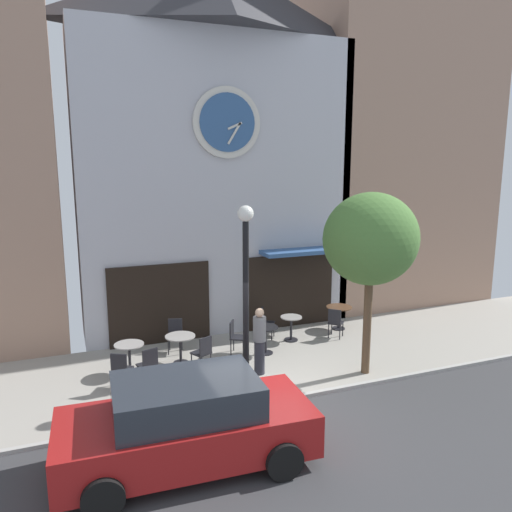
{
  "coord_description": "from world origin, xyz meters",
  "views": [
    {
      "loc": [
        -3.86,
        -9.09,
        5.14
      ],
      "look_at": [
        0.6,
        2.3,
        2.8
      ],
      "focal_mm": 34.74,
      "sensor_mm": 36.0,
      "label": 1
    }
  ],
  "objects_px": {
    "cafe_table_center_right": "(180,343)",
    "cafe_chair_mid_row": "(121,368)",
    "street_lamp": "(246,298)",
    "cafe_table_center_left": "(266,335)",
    "pedestrian_grey": "(260,340)",
    "cafe_chair_by_entrance": "(175,333)",
    "parked_car_red": "(187,423)",
    "cafe_chair_curbside": "(203,351)",
    "cafe_table_center": "(339,312)",
    "cafe_chair_outer": "(149,363)",
    "cafe_chair_left_end": "(235,335)",
    "street_tree": "(371,240)",
    "cafe_table_leftmost": "(291,325)",
    "cafe_chair_facing_street": "(335,321)",
    "cafe_table_near_curb": "(129,353)",
    "cafe_chair_corner": "(265,321)"
  },
  "relations": [
    {
      "from": "cafe_table_center_right",
      "to": "cafe_chair_mid_row",
      "type": "distance_m",
      "value": 1.88
    },
    {
      "from": "street_lamp",
      "to": "cafe_table_center_right",
      "type": "height_order",
      "value": "street_lamp"
    },
    {
      "from": "cafe_table_center_left",
      "to": "pedestrian_grey",
      "type": "bearing_deg",
      "value": -119.06
    },
    {
      "from": "cafe_chair_by_entrance",
      "to": "cafe_chair_mid_row",
      "type": "relative_size",
      "value": 1.0
    },
    {
      "from": "cafe_table_center_left",
      "to": "parked_car_red",
      "type": "height_order",
      "value": "parked_car_red"
    },
    {
      "from": "street_lamp",
      "to": "cafe_chair_curbside",
      "type": "relative_size",
      "value": 4.68
    },
    {
      "from": "cafe_table_center",
      "to": "cafe_chair_by_entrance",
      "type": "distance_m",
      "value": 5.15
    },
    {
      "from": "cafe_table_center_right",
      "to": "cafe_chair_outer",
      "type": "height_order",
      "value": "cafe_chair_outer"
    },
    {
      "from": "cafe_chair_left_end",
      "to": "cafe_chair_outer",
      "type": "height_order",
      "value": "same"
    },
    {
      "from": "cafe_table_center_right",
      "to": "pedestrian_grey",
      "type": "relative_size",
      "value": 0.46
    },
    {
      "from": "street_tree",
      "to": "cafe_table_leftmost",
      "type": "xyz_separation_m",
      "value": [
        -0.75,
        2.7,
        -2.86
      ]
    },
    {
      "from": "cafe_chair_left_end",
      "to": "cafe_chair_mid_row",
      "type": "relative_size",
      "value": 1.0
    },
    {
      "from": "cafe_chair_facing_street",
      "to": "cafe_chair_by_entrance",
      "type": "height_order",
      "value": "same"
    },
    {
      "from": "cafe_chair_by_entrance",
      "to": "parked_car_red",
      "type": "xyz_separation_m",
      "value": [
        -0.92,
        -5.21,
        0.23
      ]
    },
    {
      "from": "cafe_chair_curbside",
      "to": "cafe_chair_facing_street",
      "type": "bearing_deg",
      "value": 11.37
    },
    {
      "from": "cafe_chair_left_end",
      "to": "cafe_chair_curbside",
      "type": "distance_m",
      "value": 1.38
    },
    {
      "from": "cafe_table_center_right",
      "to": "cafe_table_leftmost",
      "type": "bearing_deg",
      "value": 8.09
    },
    {
      "from": "cafe_chair_curbside",
      "to": "street_tree",
      "type": "bearing_deg",
      "value": -22.76
    },
    {
      "from": "cafe_table_near_curb",
      "to": "cafe_table_center_left",
      "type": "relative_size",
      "value": 1.01
    },
    {
      "from": "cafe_table_leftmost",
      "to": "cafe_chair_mid_row",
      "type": "relative_size",
      "value": 0.8
    },
    {
      "from": "cafe_table_center_right",
      "to": "cafe_chair_by_entrance",
      "type": "relative_size",
      "value": 0.86
    },
    {
      "from": "cafe_table_center_left",
      "to": "cafe_table_leftmost",
      "type": "relative_size",
      "value": 1.05
    },
    {
      "from": "cafe_table_leftmost",
      "to": "cafe_table_center_left",
      "type": "bearing_deg",
      "value": -148.67
    },
    {
      "from": "street_lamp",
      "to": "cafe_chair_left_end",
      "type": "xyz_separation_m",
      "value": [
        0.43,
        2.03,
        -1.61
      ]
    },
    {
      "from": "cafe_table_near_curb",
      "to": "parked_car_red",
      "type": "xyz_separation_m",
      "value": [
        0.44,
        -4.16,
        0.21
      ]
    },
    {
      "from": "cafe_table_center",
      "to": "parked_car_red",
      "type": "height_order",
      "value": "parked_car_red"
    },
    {
      "from": "cafe_chair_mid_row",
      "to": "cafe_chair_outer",
      "type": "bearing_deg",
      "value": 3.19
    },
    {
      "from": "cafe_chair_outer",
      "to": "cafe_chair_by_entrance",
      "type": "bearing_deg",
      "value": 60.81
    },
    {
      "from": "cafe_chair_curbside",
      "to": "cafe_chair_by_entrance",
      "type": "height_order",
      "value": "same"
    },
    {
      "from": "cafe_chair_left_end",
      "to": "pedestrian_grey",
      "type": "distance_m",
      "value": 1.51
    },
    {
      "from": "cafe_table_center_left",
      "to": "cafe_chair_facing_street",
      "type": "bearing_deg",
      "value": 8.7
    },
    {
      "from": "street_lamp",
      "to": "cafe_table_center_right",
      "type": "relative_size",
      "value": 5.46
    },
    {
      "from": "cafe_chair_curbside",
      "to": "cafe_chair_mid_row",
      "type": "height_order",
      "value": "same"
    },
    {
      "from": "cafe_chair_left_end",
      "to": "cafe_chair_by_entrance",
      "type": "distance_m",
      "value": 1.66
    },
    {
      "from": "cafe_chair_left_end",
      "to": "cafe_chair_corner",
      "type": "bearing_deg",
      "value": 34.45
    },
    {
      "from": "street_lamp",
      "to": "cafe_table_leftmost",
      "type": "height_order",
      "value": "street_lamp"
    },
    {
      "from": "cafe_table_center_right",
      "to": "cafe_chair_left_end",
      "type": "bearing_deg",
      "value": 5.35
    },
    {
      "from": "cafe_chair_corner",
      "to": "pedestrian_grey",
      "type": "height_order",
      "value": "pedestrian_grey"
    },
    {
      "from": "cafe_table_center_left",
      "to": "cafe_chair_corner",
      "type": "relative_size",
      "value": 0.84
    },
    {
      "from": "cafe_chair_curbside",
      "to": "cafe_chair_mid_row",
      "type": "relative_size",
      "value": 1.0
    },
    {
      "from": "cafe_table_center",
      "to": "cafe_chair_outer",
      "type": "bearing_deg",
      "value": -163.67
    },
    {
      "from": "cafe_table_center",
      "to": "parked_car_red",
      "type": "xyz_separation_m",
      "value": [
        -6.07,
        -5.18,
        0.22
      ]
    },
    {
      "from": "cafe_table_center",
      "to": "cafe_chair_left_end",
      "type": "height_order",
      "value": "cafe_chair_left_end"
    },
    {
      "from": "cafe_table_near_curb",
      "to": "cafe_table_center_left",
      "type": "distance_m",
      "value": 3.61
    },
    {
      "from": "street_lamp",
      "to": "cafe_table_near_curb",
      "type": "distance_m",
      "value": 3.36
    },
    {
      "from": "cafe_table_center_right",
      "to": "street_lamp",
      "type": "bearing_deg",
      "value": -59.48
    },
    {
      "from": "cafe_table_leftmost",
      "to": "street_tree",
      "type": "bearing_deg",
      "value": -74.49
    },
    {
      "from": "cafe_table_center_left",
      "to": "cafe_table_leftmost",
      "type": "distance_m",
      "value": 1.26
    },
    {
      "from": "cafe_table_center_right",
      "to": "cafe_table_leftmost",
      "type": "height_order",
      "value": "cafe_table_center_right"
    },
    {
      "from": "street_tree",
      "to": "cafe_chair_outer",
      "type": "relative_size",
      "value": 4.95
    }
  ]
}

